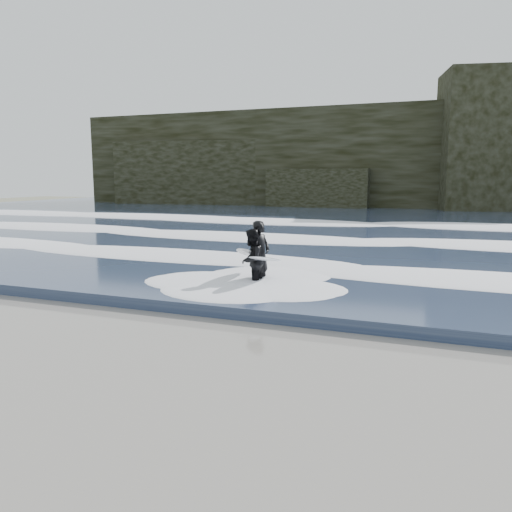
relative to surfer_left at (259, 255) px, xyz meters
name	(u,v)px	position (x,y,z in m)	size (l,w,h in m)	color
ground	(195,372)	(1.17, -6.20, -1.00)	(120.00, 120.00, 0.00)	#777656
sea	(387,221)	(1.17, 22.80, -0.85)	(90.00, 52.00, 0.30)	#283651
headland	(407,159)	(1.17, 39.80, 4.00)	(70.00, 9.00, 10.00)	black
foam_near	(321,263)	(1.17, 2.80, -0.60)	(60.00, 3.20, 0.20)	white
foam_mid	(356,238)	(1.17, 9.80, -0.58)	(60.00, 4.00, 0.24)	white
foam_far	(380,222)	(1.17, 18.80, -0.55)	(60.00, 4.80, 0.30)	white
surfer_left	(259,255)	(0.00, 0.00, 0.00)	(1.09, 1.93, 1.99)	black
surfer_right	(253,260)	(-0.06, -0.33, -0.10)	(1.09, 1.97, 1.79)	black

